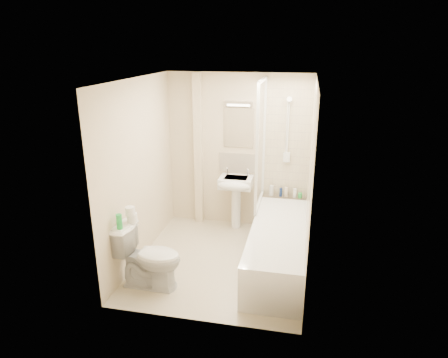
# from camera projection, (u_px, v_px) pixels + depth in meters

# --- Properties ---
(floor) EXTENTS (2.50, 2.50, 0.00)m
(floor) POSITION_uv_depth(u_px,v_px,m) (221.00, 261.00, 5.41)
(floor) COLOR beige
(floor) RESTS_ON ground
(wall_back) EXTENTS (2.20, 0.02, 2.40)m
(wall_back) POSITION_uv_depth(u_px,v_px,m) (238.00, 152.00, 6.18)
(wall_back) COLOR beige
(wall_back) RESTS_ON ground
(wall_left) EXTENTS (0.02, 2.50, 2.40)m
(wall_left) POSITION_uv_depth(u_px,v_px,m) (139.00, 172.00, 5.23)
(wall_left) COLOR beige
(wall_left) RESTS_ON ground
(wall_right) EXTENTS (0.02, 2.50, 2.40)m
(wall_right) POSITION_uv_depth(u_px,v_px,m) (310.00, 183.00, 4.81)
(wall_right) COLOR beige
(wall_right) RESTS_ON ground
(ceiling) EXTENTS (2.20, 2.50, 0.02)m
(ceiling) POSITION_uv_depth(u_px,v_px,m) (221.00, 79.00, 4.63)
(ceiling) COLOR white
(ceiling) RESTS_ON wall_back
(tile_back) EXTENTS (0.70, 0.01, 1.75)m
(tile_back) POSITION_uv_depth(u_px,v_px,m) (288.00, 140.00, 5.95)
(tile_back) COLOR beige
(tile_back) RESTS_ON wall_back
(tile_right) EXTENTS (0.01, 2.10, 1.75)m
(tile_right) POSITION_uv_depth(u_px,v_px,m) (310.00, 165.00, 4.75)
(tile_right) COLOR beige
(tile_right) RESTS_ON wall_right
(pipe_boxing) EXTENTS (0.12, 0.12, 2.40)m
(pipe_boxing) POSITION_uv_depth(u_px,v_px,m) (198.00, 151.00, 6.24)
(pipe_boxing) COLOR beige
(pipe_boxing) RESTS_ON ground
(splashback) EXTENTS (0.60, 0.02, 0.30)m
(splashback) POSITION_uv_depth(u_px,v_px,m) (238.00, 163.00, 6.22)
(splashback) COLOR beige
(splashback) RESTS_ON wall_back
(mirror) EXTENTS (0.46, 0.01, 0.60)m
(mirror) POSITION_uv_depth(u_px,v_px,m) (239.00, 128.00, 6.04)
(mirror) COLOR white
(mirror) RESTS_ON wall_back
(strip_light) EXTENTS (0.42, 0.07, 0.07)m
(strip_light) POSITION_uv_depth(u_px,v_px,m) (239.00, 104.00, 5.90)
(strip_light) COLOR silver
(strip_light) RESTS_ON wall_back
(bathtub) EXTENTS (0.70, 2.10, 0.55)m
(bathtub) POSITION_uv_depth(u_px,v_px,m) (278.00, 247.00, 5.19)
(bathtub) COLOR white
(bathtub) RESTS_ON ground
(shower_screen) EXTENTS (0.04, 0.92, 1.80)m
(shower_screen) POSITION_uv_depth(u_px,v_px,m) (261.00, 144.00, 5.60)
(shower_screen) COLOR white
(shower_screen) RESTS_ON bathtub
(shower_fixture) EXTENTS (0.10, 0.16, 0.99)m
(shower_fixture) POSITION_uv_depth(u_px,v_px,m) (288.00, 133.00, 5.87)
(shower_fixture) COLOR white
(shower_fixture) RESTS_ON wall_back
(pedestal_sink) EXTENTS (0.50, 0.47, 0.97)m
(pedestal_sink) POSITION_uv_depth(u_px,v_px,m) (236.00, 189.00, 6.13)
(pedestal_sink) COLOR white
(pedestal_sink) RESTS_ON ground
(bottle_white_a) EXTENTS (0.06, 0.06, 0.17)m
(bottle_white_a) POSITION_uv_depth(u_px,v_px,m) (271.00, 191.00, 6.17)
(bottle_white_a) COLOR silver
(bottle_white_a) RESTS_ON bathtub
(bottle_blue) EXTENTS (0.04, 0.04, 0.14)m
(bottle_blue) POSITION_uv_depth(u_px,v_px,m) (281.00, 192.00, 6.15)
(bottle_blue) COLOR navy
(bottle_blue) RESTS_ON bathtub
(bottle_cream) EXTENTS (0.06, 0.06, 0.15)m
(bottle_cream) POSITION_uv_depth(u_px,v_px,m) (286.00, 192.00, 6.13)
(bottle_cream) COLOR beige
(bottle_cream) RESTS_ON bathtub
(bottle_white_b) EXTENTS (0.05, 0.05, 0.14)m
(bottle_white_b) POSITION_uv_depth(u_px,v_px,m) (295.00, 193.00, 6.11)
(bottle_white_b) COLOR white
(bottle_white_b) RESTS_ON bathtub
(bottle_green) EXTENTS (0.06, 0.06, 0.08)m
(bottle_green) POSITION_uv_depth(u_px,v_px,m) (300.00, 195.00, 6.10)
(bottle_green) COLOR green
(bottle_green) RESTS_ON bathtub
(toilet) EXTENTS (0.48, 0.79, 0.78)m
(toilet) POSITION_uv_depth(u_px,v_px,m) (149.00, 257.00, 4.74)
(toilet) COLOR white
(toilet) RESTS_ON ground
(toilet_roll_lower) EXTENTS (0.12, 0.12, 0.11)m
(toilet_roll_lower) POSITION_uv_depth(u_px,v_px,m) (132.00, 218.00, 4.74)
(toilet_roll_lower) COLOR white
(toilet_roll_lower) RESTS_ON toilet
(toilet_roll_upper) EXTENTS (0.11, 0.11, 0.10)m
(toilet_roll_upper) POSITION_uv_depth(u_px,v_px,m) (130.00, 211.00, 4.66)
(toilet_roll_upper) COLOR white
(toilet_roll_upper) RESTS_ON toilet_roll_lower
(green_bottle) EXTENTS (0.07, 0.07, 0.18)m
(green_bottle) POSITION_uv_depth(u_px,v_px,m) (119.00, 222.00, 4.54)
(green_bottle) COLOR green
(green_bottle) RESTS_ON toilet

